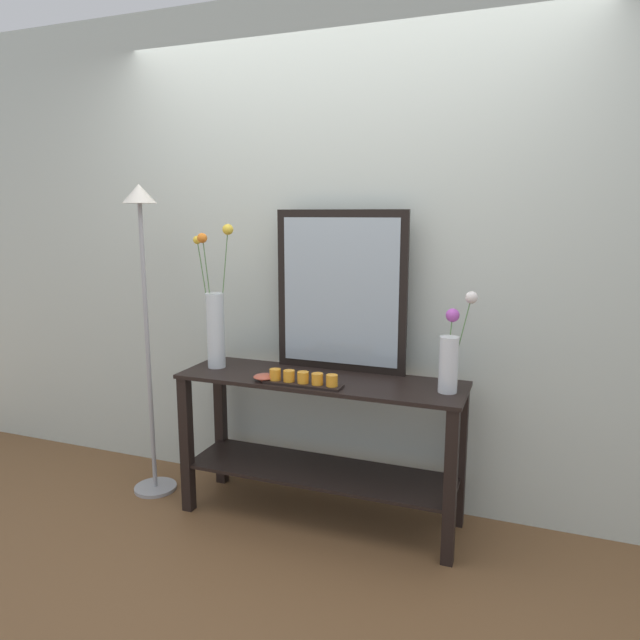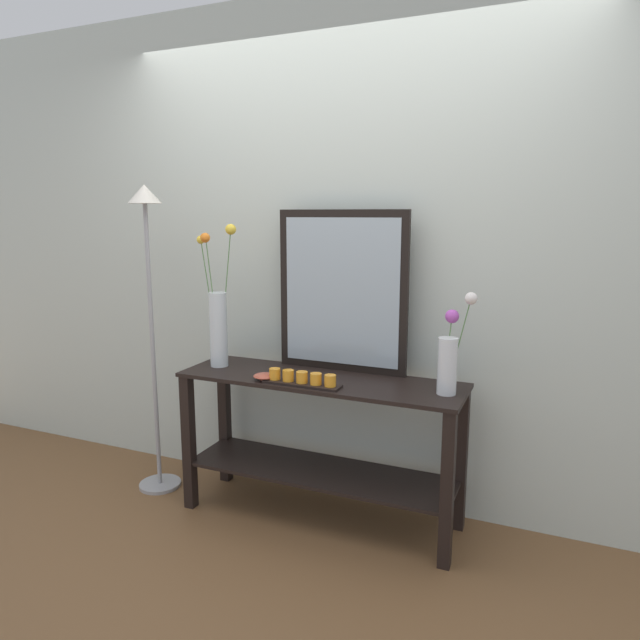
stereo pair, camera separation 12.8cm
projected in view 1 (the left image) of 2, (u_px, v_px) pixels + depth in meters
ground_plane at (320, 518)px, 3.05m from camera, size 7.00×6.00×0.02m
wall_back at (342, 257)px, 3.11m from camera, size 6.40×0.08×2.70m
console_table at (320, 430)px, 2.96m from camera, size 1.46×0.43×0.76m
mirror_leaning at (341, 292)px, 2.98m from camera, size 0.70×0.03×0.84m
tall_vase_left at (216, 321)px, 3.07m from camera, size 0.21×0.14×0.76m
vase_right at (451, 355)px, 2.65m from camera, size 0.16×0.14×0.47m
candle_tray at (303, 380)px, 2.78m from camera, size 0.39×0.09×0.07m
decorative_bowl at (265, 377)px, 2.86m from camera, size 0.11×0.11×0.03m
floor_lamp at (144, 290)px, 3.13m from camera, size 0.24×0.24×1.73m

